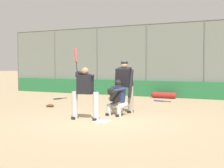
{
  "coord_description": "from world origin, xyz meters",
  "views": [
    {
      "loc": [
        -4.35,
        8.06,
        1.62
      ],
      "look_at": [
        0.17,
        -1.0,
        1.05
      ],
      "focal_mm": 50.0,
      "sensor_mm": 36.0,
      "label": 1
    }
  ],
  "objects_px": {
    "catcher_behind_plate": "(117,97)",
    "spare_bat_third_base_side": "(59,99)",
    "batter_at_plate": "(85,91)",
    "spare_bat_near_backstop": "(160,101)",
    "fielding_glove_on_dirt": "(50,106)",
    "equipment_bag_dugout_side": "(164,95)",
    "umpire_home": "(125,85)"
  },
  "relations": [
    {
      "from": "umpire_home",
      "to": "spare_bat_near_backstop",
      "type": "height_order",
      "value": "umpire_home"
    },
    {
      "from": "batter_at_plate",
      "to": "spare_bat_near_backstop",
      "type": "height_order",
      "value": "batter_at_plate"
    },
    {
      "from": "catcher_behind_plate",
      "to": "equipment_bag_dugout_side",
      "type": "bearing_deg",
      "value": -78.13
    },
    {
      "from": "umpire_home",
      "to": "catcher_behind_plate",
      "type": "bearing_deg",
      "value": 96.93
    },
    {
      "from": "batter_at_plate",
      "to": "equipment_bag_dugout_side",
      "type": "height_order",
      "value": "batter_at_plate"
    },
    {
      "from": "umpire_home",
      "to": "fielding_glove_on_dirt",
      "type": "bearing_deg",
      "value": 4.08
    },
    {
      "from": "umpire_home",
      "to": "spare_bat_third_base_side",
      "type": "height_order",
      "value": "umpire_home"
    },
    {
      "from": "equipment_bag_dugout_side",
      "to": "spare_bat_near_backstop",
      "type": "bearing_deg",
      "value": 100.72
    },
    {
      "from": "spare_bat_near_backstop",
      "to": "fielding_glove_on_dirt",
      "type": "bearing_deg",
      "value": 61.72
    },
    {
      "from": "batter_at_plate",
      "to": "catcher_behind_plate",
      "type": "height_order",
      "value": "batter_at_plate"
    },
    {
      "from": "batter_at_plate",
      "to": "umpire_home",
      "type": "relative_size",
      "value": 1.22
    },
    {
      "from": "spare_bat_near_backstop",
      "to": "spare_bat_third_base_side",
      "type": "xyz_separation_m",
      "value": [
        4.79,
        1.28,
        0.0
      ]
    },
    {
      "from": "fielding_glove_on_dirt",
      "to": "equipment_bag_dugout_side",
      "type": "relative_size",
      "value": 0.24
    },
    {
      "from": "catcher_behind_plate",
      "to": "equipment_bag_dugout_side",
      "type": "relative_size",
      "value": 0.89
    },
    {
      "from": "spare_bat_near_backstop",
      "to": "equipment_bag_dugout_side",
      "type": "height_order",
      "value": "equipment_bag_dugout_side"
    },
    {
      "from": "batter_at_plate",
      "to": "catcher_behind_plate",
      "type": "distance_m",
      "value": 1.32
    },
    {
      "from": "catcher_behind_plate",
      "to": "spare_bat_third_base_side",
      "type": "relative_size",
      "value": 1.46
    },
    {
      "from": "umpire_home",
      "to": "equipment_bag_dugout_side",
      "type": "xyz_separation_m",
      "value": [
        0.23,
        -5.36,
        -0.82
      ]
    },
    {
      "from": "catcher_behind_plate",
      "to": "fielding_glove_on_dirt",
      "type": "bearing_deg",
      "value": -2.9
    },
    {
      "from": "batter_at_plate",
      "to": "fielding_glove_on_dirt",
      "type": "relative_size",
      "value": 6.99
    },
    {
      "from": "batter_at_plate",
      "to": "fielding_glove_on_dirt",
      "type": "height_order",
      "value": "batter_at_plate"
    },
    {
      "from": "catcher_behind_plate",
      "to": "spare_bat_near_backstop",
      "type": "xyz_separation_m",
      "value": [
        -0.03,
        -4.55,
        -0.58
      ]
    },
    {
      "from": "catcher_behind_plate",
      "to": "equipment_bag_dugout_side",
      "type": "height_order",
      "value": "catcher_behind_plate"
    },
    {
      "from": "batter_at_plate",
      "to": "fielding_glove_on_dirt",
      "type": "xyz_separation_m",
      "value": [
        2.8,
        -1.92,
        -0.81
      ]
    },
    {
      "from": "umpire_home",
      "to": "spare_bat_third_base_side",
      "type": "bearing_deg",
      "value": -23.99
    },
    {
      "from": "fielding_glove_on_dirt",
      "to": "umpire_home",
      "type": "bearing_deg",
      "value": 179.51
    },
    {
      "from": "batter_at_plate",
      "to": "spare_bat_third_base_side",
      "type": "xyz_separation_m",
      "value": [
        4.26,
        -4.47,
        -0.84
      ]
    },
    {
      "from": "batter_at_plate",
      "to": "spare_bat_near_backstop",
      "type": "relative_size",
      "value": 2.54
    },
    {
      "from": "spare_bat_near_backstop",
      "to": "fielding_glove_on_dirt",
      "type": "height_order",
      "value": "fielding_glove_on_dirt"
    },
    {
      "from": "umpire_home",
      "to": "fielding_glove_on_dirt",
      "type": "xyz_separation_m",
      "value": [
        3.27,
        -0.03,
        -0.92
      ]
    },
    {
      "from": "catcher_behind_plate",
      "to": "umpire_home",
      "type": "relative_size",
      "value": 0.66
    },
    {
      "from": "catcher_behind_plate",
      "to": "spare_bat_near_backstop",
      "type": "bearing_deg",
      "value": -80.92
    }
  ]
}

